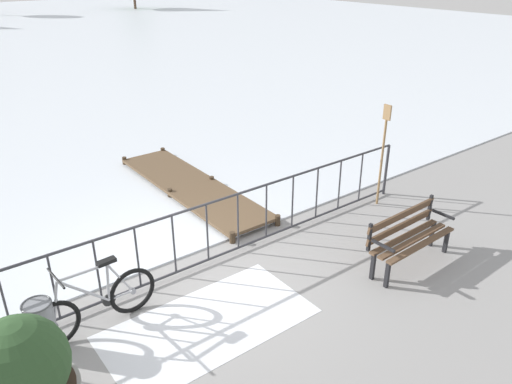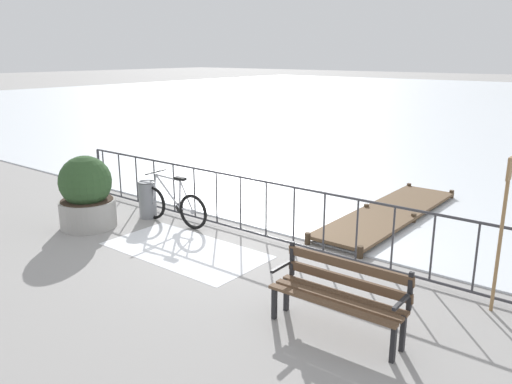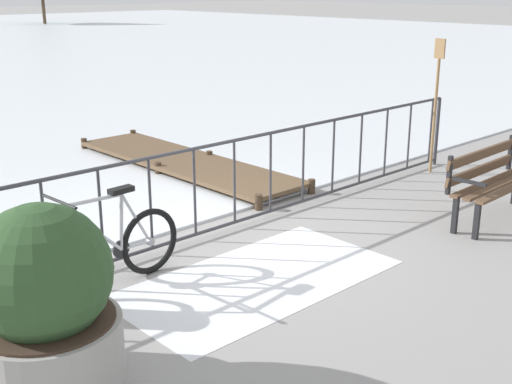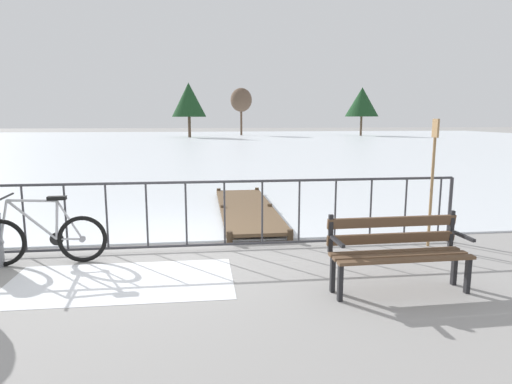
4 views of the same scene
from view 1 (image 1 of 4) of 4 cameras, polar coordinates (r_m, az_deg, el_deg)
The scene contains 9 objects.
ground_plane at distance 7.80m, azimuth -7.25°, elevation -8.89°, with size 160.00×160.00×0.00m, color gray.
snow_patch at distance 6.78m, azimuth -5.47°, elevation -14.83°, with size 2.74×1.43×0.01m, color white.
railing_fence at distance 7.50m, azimuth -7.48°, elevation -5.35°, with size 9.06×0.06×1.07m.
bicycle_near_railing at distance 6.78m, azimuth -17.99°, elevation -12.21°, with size 1.71×0.52×0.97m.
park_bench at distance 8.01m, azimuth 17.09°, elevation -4.64°, with size 1.61×0.52×0.89m.
planter_with_shrub at distance 5.61m, azimuth -25.15°, elevation -19.29°, with size 1.03×1.03×1.35m.
trash_bin at distance 6.64m, azimuth -23.42°, elevation -14.12°, with size 0.35×0.35×0.73m.
oar_upright at distance 9.57m, azimuth 14.39°, elevation 4.81°, with size 0.04×0.16×1.98m.
wooden_dock at distance 10.26m, azimuth -7.44°, elevation 0.67°, with size 1.10×4.45×0.20m.
Camera 1 is at (-3.12, -5.67, 4.36)m, focal length 34.80 mm.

